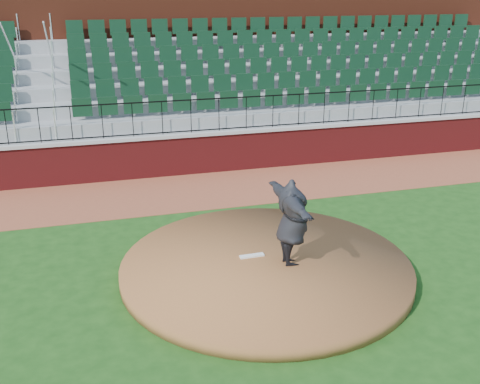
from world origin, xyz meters
name	(u,v)px	position (x,y,z in m)	size (l,w,h in m)	color
ground	(260,277)	(0.00, 0.00, 0.00)	(90.00, 90.00, 0.00)	#194513
warning_track	(203,189)	(0.00, 5.40, 0.01)	(34.00, 3.20, 0.01)	brown
field_wall	(192,154)	(0.00, 7.00, 0.60)	(34.00, 0.35, 1.20)	maroon
wall_cap	(191,134)	(0.00, 7.00, 1.25)	(34.00, 0.45, 0.10)	#B7B7B7
wall_railing	(191,116)	(0.00, 7.00, 1.80)	(34.00, 0.05, 1.00)	black
seating_stands	(175,85)	(0.00, 9.72, 2.30)	(34.00, 5.10, 4.60)	gray
concourse_wall	(163,62)	(0.00, 12.52, 2.75)	(34.00, 0.50, 5.50)	maroon
pitchers_mound	(266,267)	(0.17, 0.14, 0.12)	(5.89, 5.89, 0.25)	brown
pitching_rubber	(252,256)	(-0.04, 0.45, 0.27)	(0.51, 0.13, 0.03)	white
pitcher	(292,222)	(0.63, -0.06, 1.15)	(2.22, 0.60, 1.80)	black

